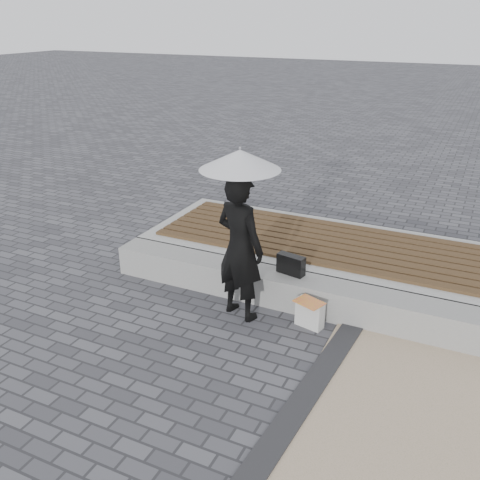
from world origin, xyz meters
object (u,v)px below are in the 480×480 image
object	(u,v)px
handbag	(291,265)
canvas_tote	(310,313)
seating_ledge	(290,290)
parasol	(240,160)
woman	(240,248)

from	to	relation	value
handbag	canvas_tote	bearing A→B (deg)	-36.02
seating_ledge	handbag	world-z (taller)	handbag
parasol	handbag	bearing A→B (deg)	51.73
woman	handbag	distance (m)	0.81
woman	canvas_tote	distance (m)	1.14
seating_ledge	parasol	distance (m)	1.89
parasol	woman	bearing A→B (deg)	-75.96
handbag	canvas_tote	xyz separation A→B (m)	(0.42, -0.46, -0.35)
woman	parasol	distance (m)	1.06
seating_ledge	woman	world-z (taller)	woman
woman	parasol	world-z (taller)	parasol
parasol	handbag	size ratio (longest dim) A/B	3.25
handbag	seating_ledge	bearing A→B (deg)	-57.61
handbag	parasol	bearing A→B (deg)	-116.85
seating_ledge	woman	size ratio (longest dim) A/B	2.77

